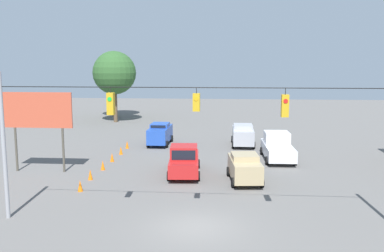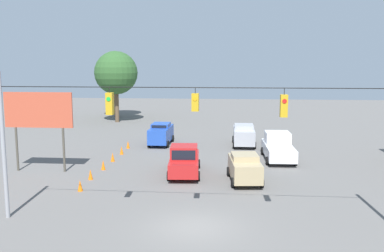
{
  "view_description": "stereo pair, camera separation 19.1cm",
  "coord_description": "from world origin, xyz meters",
  "px_view_note": "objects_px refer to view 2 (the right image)",
  "views": [
    {
      "loc": [
        -1.42,
        18.99,
        7.65
      ],
      "look_at": [
        0.84,
        -8.02,
        3.57
      ],
      "focal_mm": 40.0,
      "sensor_mm": 36.0,
      "label": 1
    },
    {
      "loc": [
        -1.61,
        18.98,
        7.65
      ],
      "look_at": [
        0.84,
        -8.02,
        3.57
      ],
      "focal_mm": 40.0,
      "sensor_mm": 36.0,
      "label": 2
    }
  ],
  "objects_px": {
    "pickup_truck_red_withflow_mid": "(184,161)",
    "traffic_cone_second": "(90,174)",
    "sedan_blue_withflow_far": "(161,133)",
    "tree_horizon_left": "(116,71)",
    "overhead_signal_span": "(195,132)",
    "sedan_tan_crossing_near": "(245,167)",
    "traffic_cone_nearest": "(80,185)",
    "traffic_cone_farthest": "(128,145)",
    "traffic_cone_third": "(103,165)",
    "traffic_cone_fourth": "(113,157)",
    "sedan_silver_oncoming_deep": "(244,135)",
    "tree_horizon_right": "(116,73)",
    "roadside_billboard": "(38,114)",
    "traffic_cone_fifth": "(122,150)",
    "pickup_truck_white_oncoming_far": "(278,147)"
  },
  "relations": [
    {
      "from": "pickup_truck_red_withflow_mid",
      "to": "traffic_cone_second",
      "type": "height_order",
      "value": "pickup_truck_red_withflow_mid"
    },
    {
      "from": "sedan_blue_withflow_far",
      "to": "pickup_truck_red_withflow_mid",
      "type": "xyz_separation_m",
      "value": [
        -3.34,
        10.59,
        -0.07
      ]
    },
    {
      "from": "pickup_truck_red_withflow_mid",
      "to": "tree_horizon_left",
      "type": "height_order",
      "value": "tree_horizon_left"
    },
    {
      "from": "overhead_signal_span",
      "to": "sedan_tan_crossing_near",
      "type": "relative_size",
      "value": 4.38
    },
    {
      "from": "overhead_signal_span",
      "to": "traffic_cone_nearest",
      "type": "distance_m",
      "value": 9.51
    },
    {
      "from": "sedan_tan_crossing_near",
      "to": "traffic_cone_farthest",
      "type": "bearing_deg",
      "value": -44.49
    },
    {
      "from": "traffic_cone_third",
      "to": "traffic_cone_farthest",
      "type": "bearing_deg",
      "value": -89.59
    },
    {
      "from": "traffic_cone_fourth",
      "to": "sedan_tan_crossing_near",
      "type": "bearing_deg",
      "value": 154.65
    },
    {
      "from": "traffic_cone_nearest",
      "to": "traffic_cone_second",
      "type": "bearing_deg",
      "value": -85.31
    },
    {
      "from": "traffic_cone_second",
      "to": "tree_horizon_left",
      "type": "height_order",
      "value": "tree_horizon_left"
    },
    {
      "from": "traffic_cone_nearest",
      "to": "traffic_cone_farthest",
      "type": "xyz_separation_m",
      "value": [
        0.19,
        -12.8,
        0.0
      ]
    },
    {
      "from": "traffic_cone_third",
      "to": "tree_horizon_left",
      "type": "height_order",
      "value": "tree_horizon_left"
    },
    {
      "from": "sedan_silver_oncoming_deep",
      "to": "tree_horizon_right",
      "type": "bearing_deg",
      "value": -42.34
    },
    {
      "from": "traffic_cone_nearest",
      "to": "tree_horizon_right",
      "type": "xyz_separation_m",
      "value": [
        5.61,
        -29.38,
        5.9
      ]
    },
    {
      "from": "traffic_cone_farthest",
      "to": "roadside_billboard",
      "type": "height_order",
      "value": "roadside_billboard"
    },
    {
      "from": "traffic_cone_nearest",
      "to": "pickup_truck_red_withflow_mid",
      "type": "bearing_deg",
      "value": -143.38
    },
    {
      "from": "traffic_cone_fifth",
      "to": "sedan_silver_oncoming_deep",
      "type": "bearing_deg",
      "value": -155.15
    },
    {
      "from": "sedan_silver_oncoming_deep",
      "to": "pickup_truck_white_oncoming_far",
      "type": "bearing_deg",
      "value": 115.03
    },
    {
      "from": "sedan_tan_crossing_near",
      "to": "traffic_cone_farthest",
      "type": "height_order",
      "value": "sedan_tan_crossing_near"
    },
    {
      "from": "traffic_cone_nearest",
      "to": "tree_horizon_right",
      "type": "bearing_deg",
      "value": -79.18
    },
    {
      "from": "traffic_cone_farthest",
      "to": "traffic_cone_third",
      "type": "bearing_deg",
      "value": 90.41
    },
    {
      "from": "overhead_signal_span",
      "to": "tree_horizon_right",
      "type": "height_order",
      "value": "tree_horizon_right"
    },
    {
      "from": "sedan_blue_withflow_far",
      "to": "tree_horizon_right",
      "type": "xyz_separation_m",
      "value": [
        8.07,
        -14.48,
        5.21
      ]
    },
    {
      "from": "pickup_truck_red_withflow_mid",
      "to": "tree_horizon_left",
      "type": "xyz_separation_m",
      "value": [
        12.9,
        -30.31,
        5.36
      ]
    },
    {
      "from": "traffic_cone_third",
      "to": "tree_horizon_left",
      "type": "bearing_deg",
      "value": -76.71
    },
    {
      "from": "pickup_truck_red_withflow_mid",
      "to": "traffic_cone_fourth",
      "type": "bearing_deg",
      "value": -29.57
    },
    {
      "from": "sedan_silver_oncoming_deep",
      "to": "tree_horizon_right",
      "type": "height_order",
      "value": "tree_horizon_right"
    },
    {
      "from": "sedan_tan_crossing_near",
      "to": "traffic_cone_fourth",
      "type": "relative_size",
      "value": 6.23
    },
    {
      "from": "traffic_cone_fifth",
      "to": "traffic_cone_third",
      "type": "bearing_deg",
      "value": 89.84
    },
    {
      "from": "tree_horizon_left",
      "to": "roadside_billboard",
      "type": "bearing_deg",
      "value": 95.13
    },
    {
      "from": "traffic_cone_farthest",
      "to": "tree_horizon_left",
      "type": "xyz_separation_m",
      "value": [
        6.92,
        -21.82,
        5.99
      ]
    },
    {
      "from": "pickup_truck_white_oncoming_far",
      "to": "traffic_cone_third",
      "type": "height_order",
      "value": "pickup_truck_white_oncoming_far"
    },
    {
      "from": "sedan_blue_withflow_far",
      "to": "pickup_truck_white_oncoming_far",
      "type": "relative_size",
      "value": 0.81
    },
    {
      "from": "roadside_billboard",
      "to": "tree_horizon_right",
      "type": "height_order",
      "value": "tree_horizon_right"
    },
    {
      "from": "roadside_billboard",
      "to": "tree_horizon_right",
      "type": "xyz_separation_m",
      "value": [
        1.23,
        -25.02,
        2.18
      ]
    },
    {
      "from": "overhead_signal_span",
      "to": "tree_horizon_right",
      "type": "relative_size",
      "value": 2.1
    },
    {
      "from": "traffic_cone_second",
      "to": "traffic_cone_third",
      "type": "relative_size",
      "value": 1.0
    },
    {
      "from": "traffic_cone_nearest",
      "to": "overhead_signal_span",
      "type": "bearing_deg",
      "value": 147.9
    },
    {
      "from": "traffic_cone_fifth",
      "to": "overhead_signal_span",
      "type": "bearing_deg",
      "value": 116.47
    },
    {
      "from": "traffic_cone_fourth",
      "to": "sedan_silver_oncoming_deep",
      "type": "bearing_deg",
      "value": -144.56
    },
    {
      "from": "sedan_tan_crossing_near",
      "to": "traffic_cone_third",
      "type": "bearing_deg",
      "value": -12.22
    },
    {
      "from": "pickup_truck_white_oncoming_far",
      "to": "tree_horizon_left",
      "type": "xyz_separation_m",
      "value": [
        19.77,
        -25.03,
        5.36
      ]
    },
    {
      "from": "traffic_cone_third",
      "to": "traffic_cone_farthest",
      "type": "relative_size",
      "value": 1.0
    },
    {
      "from": "traffic_cone_fourth",
      "to": "roadside_billboard",
      "type": "height_order",
      "value": "roadside_billboard"
    },
    {
      "from": "pickup_truck_white_oncoming_far",
      "to": "tree_horizon_left",
      "type": "bearing_deg",
      "value": -51.69
    },
    {
      "from": "sedan_silver_oncoming_deep",
      "to": "tree_horizon_left",
      "type": "height_order",
      "value": "tree_horizon_left"
    },
    {
      "from": "roadside_billboard",
      "to": "tree_horizon_left",
      "type": "distance_m",
      "value": 30.47
    },
    {
      "from": "traffic_cone_fourth",
      "to": "tree_horizon_left",
      "type": "distance_m",
      "value": 28.45
    },
    {
      "from": "traffic_cone_third",
      "to": "traffic_cone_farthest",
      "type": "height_order",
      "value": "same"
    },
    {
      "from": "overhead_signal_span",
      "to": "pickup_truck_red_withflow_mid",
      "type": "height_order",
      "value": "overhead_signal_span"
    }
  ]
}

